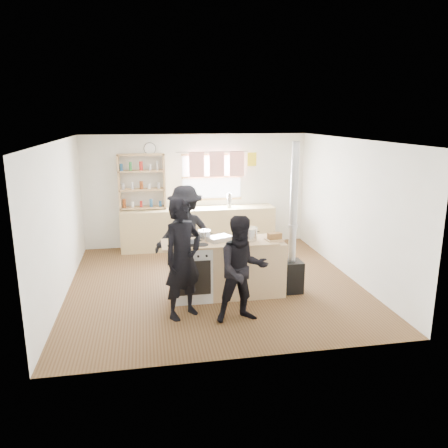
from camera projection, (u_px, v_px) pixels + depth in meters
The scene contains 14 objects.
ground at pixel (214, 283), 7.74m from camera, with size 5.00×5.00×0.01m, color brown.
back_counter at pixel (199, 228), 9.75m from camera, with size 3.40×0.55×0.90m, color tan.
shelving_unit at pixel (142, 181), 9.40m from camera, with size 1.00×0.28×1.20m.
thermos at pixel (229, 200), 9.72m from camera, with size 0.10×0.10×0.30m, color silver.
cooking_island at pixel (228, 268), 7.12m from camera, with size 1.97×0.64×0.93m.
skillet_greens at pixel (188, 243), 6.80m from camera, with size 0.37×0.37×0.05m.
roast_tray at pixel (219, 238), 7.01m from camera, with size 0.44×0.38×0.07m.
stockpot_stove at pixel (204, 235), 7.06m from camera, with size 0.21×0.21×0.18m.
stockpot_counter at pixel (248, 234), 7.04m from camera, with size 0.31×0.31×0.23m.
bread_board at pixel (274, 237), 7.04m from camera, with size 0.31×0.25×0.12m.
flue_heater at pixel (292, 255), 7.23m from camera, with size 0.35×0.35×2.50m.
person_near_left at pixel (183, 259), 6.27m from camera, with size 0.65×0.43×1.78m, color black.
person_near_right at pixel (242, 270), 6.15m from camera, with size 0.75×0.59×1.55m, color black.
person_far at pixel (186, 233), 7.76m from camera, with size 1.11×0.64×1.71m, color black.
Camera 1 is at (-1.13, -7.17, 2.88)m, focal length 35.00 mm.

